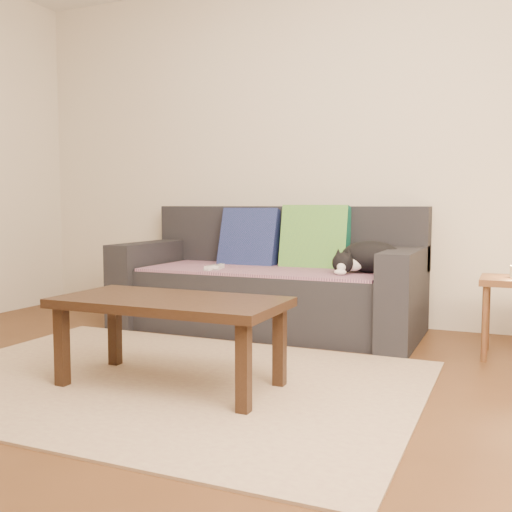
# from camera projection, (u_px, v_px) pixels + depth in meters

# --- Properties ---
(ground) EXTENTS (4.50, 4.50, 0.00)m
(ground) POSITION_uv_depth(u_px,v_px,m) (146.00, 390.00, 2.84)
(ground) COLOR brown
(ground) RESTS_ON ground
(back_wall) EXTENTS (4.50, 0.04, 2.60)m
(back_wall) POSITION_uv_depth(u_px,v_px,m) (292.00, 150.00, 4.56)
(back_wall) COLOR beige
(back_wall) RESTS_ON ground
(sofa) EXTENTS (2.10, 0.94, 0.87)m
(sofa) POSITION_uv_depth(u_px,v_px,m) (270.00, 285.00, 4.25)
(sofa) COLOR #232328
(sofa) RESTS_ON ground
(throw_blanket) EXTENTS (1.66, 0.74, 0.02)m
(throw_blanket) POSITION_uv_depth(u_px,v_px,m) (265.00, 270.00, 4.16)
(throw_blanket) COLOR #41274A
(throw_blanket) RESTS_ON sofa
(cushion_navy) EXTENTS (0.44, 0.23, 0.46)m
(cushion_navy) POSITION_uv_depth(u_px,v_px,m) (249.00, 238.00, 4.47)
(cushion_navy) COLOR #11224B
(cushion_navy) RESTS_ON throw_blanket
(cushion_green) EXTENTS (0.49, 0.21, 0.50)m
(cushion_green) POSITION_uv_depth(u_px,v_px,m) (315.00, 240.00, 4.27)
(cushion_green) COLOR #0D5645
(cushion_green) RESTS_ON throw_blanket
(cat) EXTENTS (0.48, 0.43, 0.21)m
(cat) POSITION_uv_depth(u_px,v_px,m) (369.00, 257.00, 3.89)
(cat) COLOR black
(cat) RESTS_ON throw_blanket
(wii_remote_a) EXTENTS (0.06, 0.15, 0.03)m
(wii_remote_a) POSITION_uv_depth(u_px,v_px,m) (219.00, 267.00, 4.11)
(wii_remote_a) COLOR white
(wii_remote_a) RESTS_ON throw_blanket
(wii_remote_b) EXTENTS (0.04, 0.15, 0.03)m
(wii_remote_b) POSITION_uv_depth(u_px,v_px,m) (212.00, 268.00, 4.07)
(wii_remote_b) COLOR white
(wii_remote_b) RESTS_ON throw_blanket
(rug) EXTENTS (2.50, 1.80, 0.01)m
(rug) POSITION_uv_depth(u_px,v_px,m) (163.00, 381.00, 2.98)
(rug) COLOR tan
(rug) RESTS_ON ground
(coffee_table) EXTENTS (1.09, 0.55, 0.44)m
(coffee_table) POSITION_uv_depth(u_px,v_px,m) (170.00, 309.00, 2.86)
(coffee_table) COLOR #321F13
(coffee_table) RESTS_ON rug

